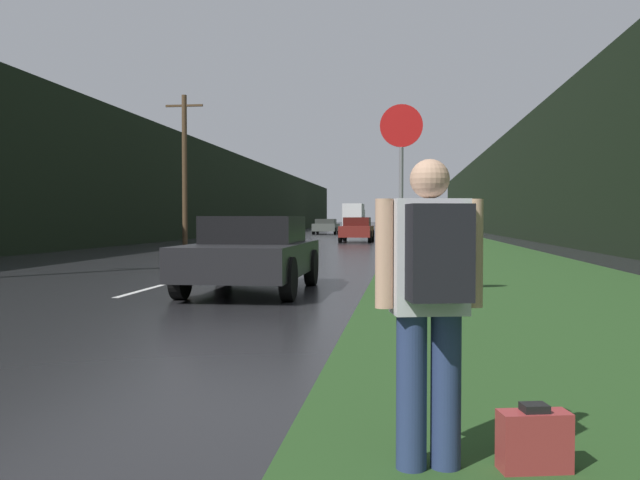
% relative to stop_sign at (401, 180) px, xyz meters
% --- Properties ---
extents(grass_verge, '(6.00, 240.00, 0.02)m').
position_rel_stop_sign_xyz_m(grass_verge, '(2.37, 28.19, -1.92)').
color(grass_verge, '#26471E').
rests_on(grass_verge, ground_plane).
extents(lane_stripe_c, '(0.12, 3.00, 0.01)m').
position_rel_stop_sign_xyz_m(lane_stripe_c, '(-4.67, 1.03, -1.93)').
color(lane_stripe_c, silver).
rests_on(lane_stripe_c, ground_plane).
extents(lane_stripe_d, '(0.12, 3.00, 0.01)m').
position_rel_stop_sign_xyz_m(lane_stripe_d, '(-4.67, 8.03, -1.93)').
color(lane_stripe_d, silver).
rests_on(lane_stripe_d, ground_plane).
extents(lane_stripe_e, '(0.12, 3.00, 0.01)m').
position_rel_stop_sign_xyz_m(lane_stripe_e, '(-4.67, 15.03, -1.93)').
color(lane_stripe_e, silver).
rests_on(lane_stripe_e, ground_plane).
extents(treeline_far_side, '(2.00, 140.00, 6.69)m').
position_rel_stop_sign_xyz_m(treeline_far_side, '(-14.71, 38.19, 1.41)').
color(treeline_far_side, black).
rests_on(treeline_far_side, ground_plane).
extents(treeline_near_side, '(2.00, 140.00, 7.61)m').
position_rel_stop_sign_xyz_m(treeline_near_side, '(8.37, 38.19, 1.88)').
color(treeline_near_side, black).
rests_on(treeline_near_side, ground_plane).
extents(utility_pole_far, '(1.80, 0.24, 7.16)m').
position_rel_stop_sign_xyz_m(utility_pole_far, '(-10.33, 20.05, 1.78)').
color(utility_pole_far, '#4C3823').
rests_on(utility_pole_far, ground_plane).
extents(stop_sign, '(0.69, 0.07, 3.16)m').
position_rel_stop_sign_xyz_m(stop_sign, '(0.00, 0.00, 0.00)').
color(stop_sign, slate).
rests_on(stop_sign, ground_plane).
extents(hitchhiker_with_backpack, '(0.55, 0.45, 1.60)m').
position_rel_stop_sign_xyz_m(hitchhiker_with_backpack, '(0.20, -7.62, -1.01)').
color(hitchhiker_with_backpack, navy).
rests_on(hitchhiker_with_backpack, ground_plane).
extents(suitcase, '(0.38, 0.22, 0.36)m').
position_rel_stop_sign_xyz_m(suitcase, '(0.72, -7.56, -1.77)').
color(suitcase, '#9E3333').
rests_on(suitcase, ground_plane).
extents(car_passing_near, '(1.97, 4.20, 1.35)m').
position_rel_stop_sign_xyz_m(car_passing_near, '(-2.65, 0.81, -1.24)').
color(car_passing_near, black).
rests_on(car_passing_near, ground_plane).
extents(car_passing_far, '(1.82, 4.50, 1.40)m').
position_rel_stop_sign_xyz_m(car_passing_far, '(-2.65, 27.33, -1.22)').
color(car_passing_far, maroon).
rests_on(car_passing_far, ground_plane).
extents(car_oncoming, '(2.03, 4.35, 1.31)m').
position_rel_stop_sign_xyz_m(car_oncoming, '(-6.69, 46.80, -1.26)').
color(car_oncoming, '#4C514C').
rests_on(car_oncoming, ground_plane).
extents(delivery_truck, '(2.63, 8.64, 3.30)m').
position_rel_stop_sign_xyz_m(delivery_truck, '(-6.69, 79.22, -0.18)').
color(delivery_truck, gray).
rests_on(delivery_truck, ground_plane).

